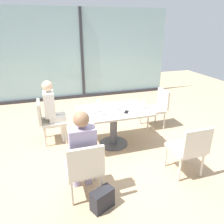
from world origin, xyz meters
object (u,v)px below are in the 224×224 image
Objects in this scene: person_far_left at (53,109)px; handbag_0 at (102,199)px; chair_front_left at (85,167)px; chair_far_right at (157,106)px; chair_far_left at (48,119)px; person_front_left at (82,149)px; wine_glass_1 at (117,103)px; wine_glass_2 at (93,107)px; chair_front_right at (189,148)px; wine_glass_3 at (101,108)px; wine_glass_4 at (99,100)px; wine_glass_0 at (144,102)px; dining_table_main at (114,119)px; cell_phone_on_table at (126,112)px; coffee_cup at (97,110)px.

handbag_0 is (0.45, -2.02, -0.56)m from person_far_left.
chair_front_left is 1.00× the size of chair_far_right.
person_front_left is at bearing -76.66° from chair_far_left.
wine_glass_1 and wine_glass_2 have the same top height.
chair_front_left is 1.61m from chair_front_right.
person_far_left is at bearing 155.94° from wine_glass_1.
chair_far_right is 1.66m from wine_glass_3.
wine_glass_3 reaches higher than chair_front_right.
person_far_left reaches higher than wine_glass_4.
wine_glass_0 is at bearing -6.69° from wine_glass_1.
dining_table_main is at bearing 172.66° from wine_glass_0.
dining_table_main is 1.50m from chair_front_left.
chair_far_right is at bearing 9.78° from wine_glass_4.
chair_front_right is 0.69× the size of person_far_left.
coffee_cup is at bearing -167.96° from cell_phone_on_table.
wine_glass_4 is (-0.22, 0.25, 0.31)m from dining_table_main.
coffee_cup is at bearing 66.97° from person_front_left.
dining_table_main is 1.53× the size of chair_front_right.
cell_phone_on_table is (0.42, -0.43, -0.13)m from wine_glass_4.
chair_front_right is at bearing -41.37° from chair_far_left.
chair_far_left is 0.23m from person_far_left.
cell_phone_on_table is (0.99, 1.09, 0.24)m from chair_front_left.
chair_front_right is at bearing 0.00° from chair_front_left.
chair_far_left is 1.05m from coffee_cup.
handbag_0 is (-1.23, -1.44, -0.72)m from wine_glass_0.
wine_glass_0 is (1.67, -0.57, 0.16)m from person_far_left.
wine_glass_4 is at bearing 164.58° from cell_phone_on_table.
chair_far_right is (0.39, 1.76, 0.00)m from chair_front_right.
wine_glass_3 is 0.43m from wine_glass_4.
chair_front_left and chair_far_left have the same top height.
chair_far_left is 2.39m from chair_far_right.
person_far_left is 0.90m from wine_glass_2.
wine_glass_4 is 0.61m from cell_phone_on_table.
wine_glass_3 is (-1.08, 1.09, 0.37)m from chair_front_right.
wine_glass_2 reaches higher than coffee_cup.
chair_front_left reaches higher than dining_table_main.
coffee_cup is (0.10, 0.07, -0.09)m from wine_glass_2.
dining_table_main is 7.20× the size of wine_glass_4.
wine_glass_0 is at bearing -22.10° from wine_glass_4.
wine_glass_1 is (-0.53, 0.06, 0.00)m from wine_glass_0.
wine_glass_4 is (-1.03, 1.51, 0.37)m from chair_front_right.
chair_front_right is at bearing -57.51° from dining_table_main.
dining_table_main is 7.20× the size of wine_glass_1.
wine_glass_0 is 1.00× the size of wine_glass_1.
chair_far_left is at bearing 162.15° from wine_glass_0.
chair_front_left is 0.47m from handbag_0.
chair_front_left reaches higher than coffee_cup.
wine_glass_3 is at bearing 64.29° from chair_front_left.
wine_glass_1 is at bearing -155.67° from chair_far_right.
handbag_0 is at bearing -77.49° from person_far_left.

